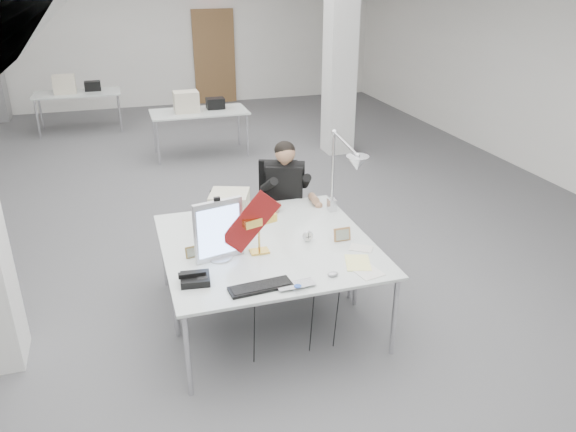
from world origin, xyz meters
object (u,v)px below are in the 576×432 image
at_px(monitor, 219,230).
at_px(bankers_lamp, 259,235).
at_px(architect_lamp, 343,174).
at_px(office_chair, 284,210).
at_px(seated_person, 285,182).
at_px(beige_monitor, 230,209).
at_px(desk_main, 282,269).
at_px(laptop, 298,288).
at_px(desk_phone, 195,279).

xyz_separation_m(monitor, bankers_lamp, (0.34, 0.01, -0.09)).
bearing_deg(architect_lamp, office_chair, 93.45).
relative_size(office_chair, seated_person, 1.41).
height_order(beige_monitor, architect_lamp, architect_lamp).
relative_size(desk_main, office_chair, 1.59).
relative_size(monitor, laptop, 1.75).
height_order(desk_main, seated_person, seated_person).
distance_m(desk_main, office_chair, 1.61).
bearing_deg(desk_main, laptop, -87.39).
relative_size(desk_main, bankers_lamp, 5.44).
bearing_deg(office_chair, architect_lamp, -48.76).
height_order(laptop, beige_monitor, beige_monitor).
bearing_deg(seated_person, desk_phone, -108.20).
height_order(bankers_lamp, beige_monitor, bankers_lamp).
distance_m(seated_person, beige_monitor, 0.91).
xyz_separation_m(bankers_lamp, beige_monitor, (-0.12, 0.61, -0.00)).
distance_m(laptop, architect_lamp, 1.40).
bearing_deg(bankers_lamp, beige_monitor, 83.73).
distance_m(monitor, desk_phone, 0.47).
xyz_separation_m(monitor, desk_phone, (-0.26, -0.32, -0.23)).
xyz_separation_m(office_chair, desk_phone, (-1.18, -1.56, 0.22)).
xyz_separation_m(office_chair, bankers_lamp, (-0.59, -1.23, 0.35)).
distance_m(desk_main, bankers_lamp, 0.37).
relative_size(desk_main, seated_person, 2.24).
relative_size(bankers_lamp, desk_phone, 1.49).
bearing_deg(beige_monitor, laptop, -58.87).
relative_size(desk_main, desk_phone, 8.12).
bearing_deg(office_chair, bankers_lamp, -95.75).
xyz_separation_m(desk_phone, architect_lamp, (1.51, 0.73, 0.44)).
xyz_separation_m(monitor, beige_monitor, (0.22, 0.62, -0.10)).
bearing_deg(office_chair, laptop, -83.88).
bearing_deg(laptop, desk_phone, 152.60).
bearing_deg(architect_lamp, beige_monitor, 150.58).
bearing_deg(seated_person, monitor, -108.16).
bearing_deg(bankers_lamp, desk_phone, -168.19).
distance_m(monitor, bankers_lamp, 0.35).
bearing_deg(desk_phone, office_chair, 59.29).
xyz_separation_m(desk_main, bankers_lamp, (-0.11, 0.30, 0.18)).
height_order(office_chair, laptop, office_chair).
xyz_separation_m(bankers_lamp, architect_lamp, (0.91, 0.40, 0.30)).
bearing_deg(beige_monitor, seated_person, 58.72).
bearing_deg(architect_lamp, desk_main, -156.53).
height_order(seated_person, laptop, seated_person).
height_order(desk_main, desk_phone, desk_phone).
distance_m(office_chair, monitor, 1.61).
height_order(monitor, beige_monitor, monitor).
relative_size(office_chair, bankers_lamp, 3.42).
height_order(office_chair, seated_person, seated_person).
distance_m(office_chair, beige_monitor, 1.00).
bearing_deg(office_chair, monitor, -107.02).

